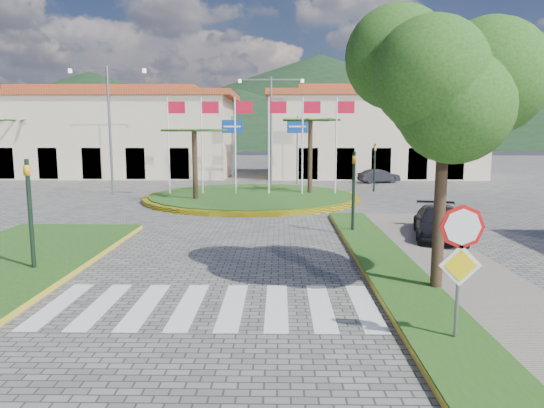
{
  "coord_description": "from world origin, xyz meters",
  "views": [
    {
      "loc": [
        1.67,
        -6.52,
        3.89
      ],
      "look_at": [
        1.43,
        8.0,
        1.77
      ],
      "focal_mm": 32.0,
      "sensor_mm": 36.0,
      "label": 1
    }
  ],
  "objects_px": {
    "roundabout_island": "(252,196)",
    "deciduous_tree": "(446,77)",
    "stop_sign": "(461,252)",
    "car_dark_a": "(203,172)",
    "car_dark_b": "(379,176)",
    "car_side_right": "(439,224)",
    "white_van": "(133,171)"
  },
  "relations": [
    {
      "from": "roundabout_island",
      "to": "deciduous_tree",
      "type": "height_order",
      "value": "deciduous_tree"
    },
    {
      "from": "stop_sign",
      "to": "car_dark_a",
      "type": "relative_size",
      "value": 0.7
    },
    {
      "from": "roundabout_island",
      "to": "stop_sign",
      "type": "bearing_deg",
      "value": -76.27
    },
    {
      "from": "roundabout_island",
      "to": "deciduous_tree",
      "type": "distance_m",
      "value": 18.55
    },
    {
      "from": "stop_sign",
      "to": "car_dark_b",
      "type": "bearing_deg",
      "value": 81.22
    },
    {
      "from": "deciduous_tree",
      "to": "car_side_right",
      "type": "relative_size",
      "value": 1.61
    },
    {
      "from": "car_dark_a",
      "to": "car_side_right",
      "type": "distance_m",
      "value": 26.65
    },
    {
      "from": "stop_sign",
      "to": "deciduous_tree",
      "type": "distance_m",
      "value": 4.59
    },
    {
      "from": "car_side_right",
      "to": "car_dark_a",
      "type": "bearing_deg",
      "value": 130.64
    },
    {
      "from": "car_dark_b",
      "to": "deciduous_tree",
      "type": "bearing_deg",
      "value": 156.43
    },
    {
      "from": "deciduous_tree",
      "to": "roundabout_island",
      "type": "bearing_deg",
      "value": 107.91
    },
    {
      "from": "stop_sign",
      "to": "car_side_right",
      "type": "relative_size",
      "value": 0.63
    },
    {
      "from": "car_dark_a",
      "to": "car_dark_b",
      "type": "bearing_deg",
      "value": -87.95
    },
    {
      "from": "stop_sign",
      "to": "deciduous_tree",
      "type": "relative_size",
      "value": 0.39
    },
    {
      "from": "stop_sign",
      "to": "car_dark_b",
      "type": "distance_m",
      "value": 30.22
    },
    {
      "from": "car_side_right",
      "to": "stop_sign",
      "type": "bearing_deg",
      "value": -93.18
    },
    {
      "from": "car_side_right",
      "to": "roundabout_island",
      "type": "bearing_deg",
      "value": 137.12
    },
    {
      "from": "car_dark_b",
      "to": "car_side_right",
      "type": "distance_m",
      "value": 20.93
    },
    {
      "from": "deciduous_tree",
      "to": "car_dark_a",
      "type": "relative_size",
      "value": 1.79
    },
    {
      "from": "car_dark_a",
      "to": "car_side_right",
      "type": "bearing_deg",
      "value": -139.37
    },
    {
      "from": "stop_sign",
      "to": "white_van",
      "type": "xyz_separation_m",
      "value": [
        -16.33,
        34.51,
        -1.22
      ]
    },
    {
      "from": "roundabout_island",
      "to": "deciduous_tree",
      "type": "relative_size",
      "value": 1.87
    },
    {
      "from": "stop_sign",
      "to": "car_dark_a",
      "type": "xyz_separation_m",
      "value": [
        -9.8,
        32.6,
        -1.15
      ]
    },
    {
      "from": "car_dark_a",
      "to": "car_side_right",
      "type": "height_order",
      "value": "car_dark_a"
    },
    {
      "from": "stop_sign",
      "to": "deciduous_tree",
      "type": "bearing_deg",
      "value": 78.82
    },
    {
      "from": "stop_sign",
      "to": "white_van",
      "type": "height_order",
      "value": "stop_sign"
    },
    {
      "from": "car_side_right",
      "to": "deciduous_tree",
      "type": "bearing_deg",
      "value": -95.6
    },
    {
      "from": "white_van",
      "to": "roundabout_island",
      "type": "bearing_deg",
      "value": -155.05
    },
    {
      "from": "car_dark_b",
      "to": "car_side_right",
      "type": "relative_size",
      "value": 0.77
    },
    {
      "from": "stop_sign",
      "to": "car_side_right",
      "type": "height_order",
      "value": "stop_sign"
    },
    {
      "from": "roundabout_island",
      "to": "car_dark_b",
      "type": "distance_m",
      "value": 13.66
    },
    {
      "from": "roundabout_island",
      "to": "stop_sign",
      "type": "height_order",
      "value": "roundabout_island"
    }
  ]
}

